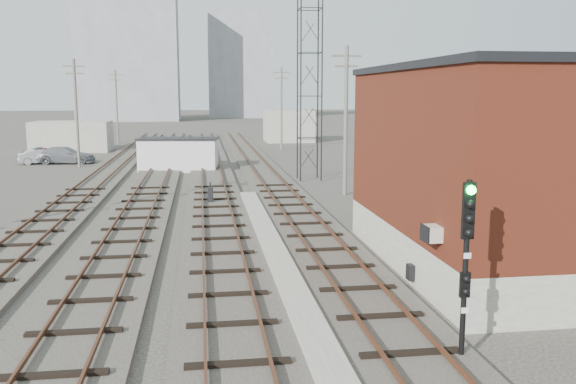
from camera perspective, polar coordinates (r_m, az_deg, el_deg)
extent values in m
plane|color=#282621|center=(68.57, -6.24, 4.00)|extent=(320.00, 320.00, 0.00)
cube|color=#332D28|center=(47.88, -2.40, 1.90)|extent=(3.20, 90.00, 0.20)
cube|color=#4C2816|center=(47.79, -3.26, 2.16)|extent=(0.07, 90.00, 0.12)
cube|color=#4C2816|center=(47.93, -1.55, 2.19)|extent=(0.07, 90.00, 0.12)
cube|color=#332D28|center=(47.65, -7.19, 1.80)|extent=(3.20, 90.00, 0.20)
cube|color=#4C2816|center=(47.62, -8.06, 2.06)|extent=(0.07, 90.00, 0.12)
cube|color=#4C2816|center=(47.64, -6.34, 2.10)|extent=(0.07, 90.00, 0.12)
cube|color=#332D28|center=(47.76, -12.00, 1.69)|extent=(3.20, 90.00, 0.20)
cube|color=#4C2816|center=(47.79, -12.87, 1.94)|extent=(0.07, 90.00, 0.12)
cube|color=#4C2816|center=(47.69, -11.15, 1.99)|extent=(0.07, 90.00, 0.12)
cube|color=#332D28|center=(48.21, -16.75, 1.57)|extent=(3.20, 90.00, 0.20)
cube|color=#4C2816|center=(48.29, -17.60, 1.81)|extent=(0.07, 90.00, 0.12)
cube|color=#4C2816|center=(48.07, -15.91, 1.86)|extent=(0.07, 90.00, 0.12)
cube|color=gray|center=(23.23, -1.15, -5.95)|extent=(0.90, 28.00, 0.26)
cube|color=gray|center=(23.11, 17.04, -4.86)|extent=(6.00, 12.00, 1.50)
cube|color=#4F1E12|center=(22.54, 17.46, 3.81)|extent=(6.00, 12.00, 5.50)
cube|color=black|center=(22.47, 17.82, 11.06)|extent=(6.20, 12.20, 0.25)
cube|color=beige|center=(17.94, 13.32, -3.79)|extent=(0.45, 0.62, 0.45)
cube|color=black|center=(20.24, 11.38, -7.36)|extent=(0.20, 0.35, 0.50)
cylinder|color=black|center=(43.09, 1.21, 10.96)|extent=(0.10, 0.10, 15.00)
cylinder|color=black|center=(43.35, 3.20, 10.93)|extent=(0.10, 0.10, 15.00)
cylinder|color=black|center=(44.57, 0.89, 10.90)|extent=(0.10, 0.10, 15.00)
cylinder|color=black|center=(44.83, 2.82, 10.88)|extent=(0.10, 0.10, 15.00)
cylinder|color=#595147|center=(54.27, -19.18, 6.93)|extent=(0.24, 0.24, 9.00)
cube|color=#595147|center=(54.28, -19.40, 11.04)|extent=(1.80, 0.12, 0.12)
cube|color=#595147|center=(54.26, -19.37, 10.41)|extent=(1.40, 0.12, 0.12)
cylinder|color=#595147|center=(78.95, -15.74, 7.67)|extent=(0.24, 0.24, 9.00)
cube|color=#595147|center=(78.96, -15.86, 10.49)|extent=(1.80, 0.12, 0.12)
cube|color=#595147|center=(78.94, -15.84, 10.06)|extent=(1.40, 0.12, 0.12)
cylinder|color=#595147|center=(37.32, 5.42, 6.57)|extent=(0.24, 0.24, 9.00)
cube|color=#595147|center=(37.35, 5.52, 12.56)|extent=(1.80, 0.12, 0.12)
cube|color=#595147|center=(37.32, 5.50, 11.64)|extent=(1.40, 0.12, 0.12)
cylinder|color=#595147|center=(66.84, -0.62, 7.78)|extent=(0.24, 0.24, 9.00)
cube|color=#595147|center=(66.86, -0.63, 11.12)|extent=(1.80, 0.12, 0.12)
cube|color=#595147|center=(66.84, -0.63, 10.61)|extent=(1.40, 0.12, 0.12)
cube|color=gray|center=(144.39, -14.72, 12.45)|extent=(22.00, 14.00, 30.00)
cube|color=gray|center=(158.73, -4.50, 11.68)|extent=(16.00, 12.00, 26.00)
cube|color=gray|center=(69.79, -19.56, 4.93)|extent=(8.00, 5.00, 3.20)
cube|color=gray|center=(79.16, 0.05, 6.20)|extent=(6.00, 6.00, 4.00)
cube|color=gray|center=(15.32, 15.87, -14.88)|extent=(0.40, 0.40, 0.10)
cylinder|color=black|center=(14.60, 16.24, -7.30)|extent=(0.13, 0.13, 4.31)
cube|color=black|center=(14.24, 16.53, -1.70)|extent=(0.28, 0.10, 1.29)
sphere|color=#0CE533|center=(14.08, 16.77, 0.18)|extent=(0.22, 0.22, 0.22)
sphere|color=black|center=(14.13, 16.71, -1.12)|extent=(0.22, 0.22, 0.22)
sphere|color=black|center=(14.19, 16.65, -2.41)|extent=(0.22, 0.22, 0.22)
sphere|color=black|center=(14.26, 16.59, -3.68)|extent=(0.22, 0.22, 0.22)
cube|color=black|center=(14.66, 16.22, -8.34)|extent=(0.24, 0.09, 0.59)
cube|color=white|center=(14.41, 16.44, -5.74)|extent=(0.17, 0.02, 0.13)
cube|color=white|center=(14.79, 16.21, -10.59)|extent=(0.17, 0.02, 0.13)
cube|color=black|center=(34.31, -7.27, -0.31)|extent=(0.31, 0.31, 0.94)
cylinder|color=black|center=(34.21, -7.29, 0.69)|extent=(0.08, 0.08, 0.28)
cube|color=silver|center=(49.86, -10.21, 3.42)|extent=(6.40, 3.31, 2.55)
cube|color=black|center=(49.74, -10.25, 4.94)|extent=(6.63, 3.54, 0.12)
imported|color=maroon|center=(60.02, -21.80, 3.29)|extent=(4.16, 2.26, 1.34)
imported|color=#94979B|center=(58.24, -22.02, 3.10)|extent=(4.21, 2.46, 1.31)
imported|color=slate|center=(57.72, -20.12, 3.25)|extent=(5.26, 2.40, 1.49)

